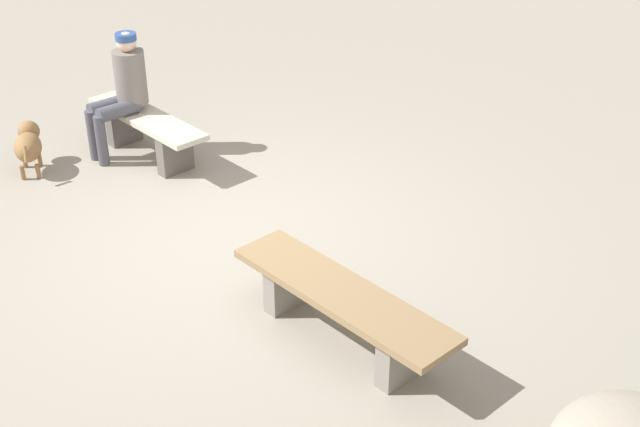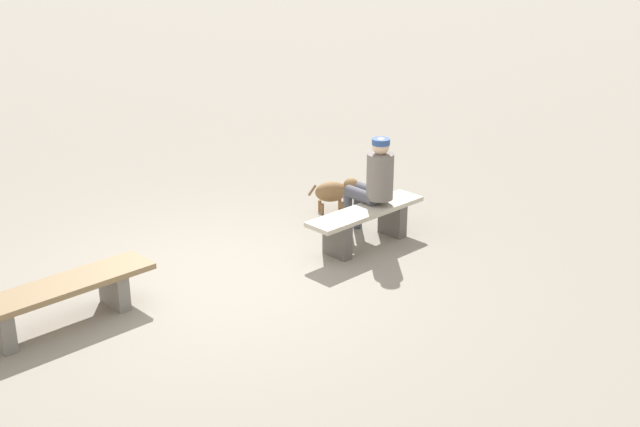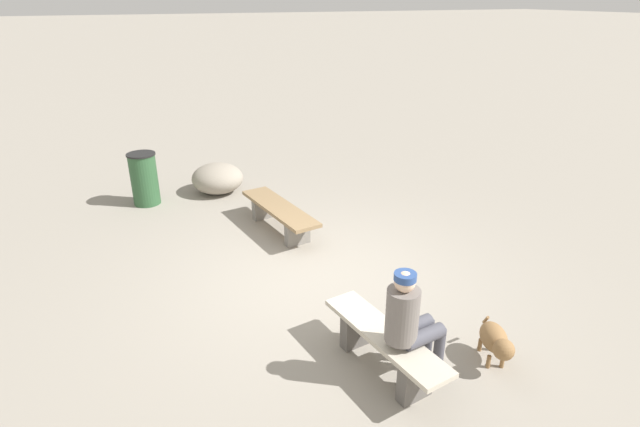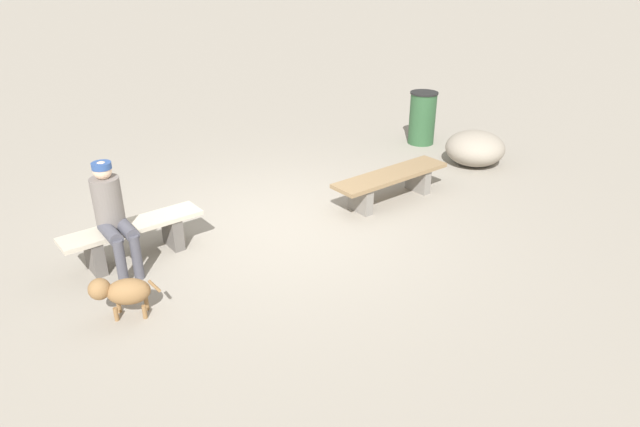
{
  "view_description": "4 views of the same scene",
  "coord_description": "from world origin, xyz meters",
  "px_view_note": "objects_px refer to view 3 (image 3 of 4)",
  "views": [
    {
      "loc": [
        -5.77,
        2.95,
        3.93
      ],
      "look_at": [
        -0.87,
        -0.38,
        0.54
      ],
      "focal_mm": 48.79,
      "sensor_mm": 36.0,
      "label": 1
    },
    {
      "loc": [
        -3.66,
        -7.09,
        3.79
      ],
      "look_at": [
        1.44,
        0.16,
        0.4
      ],
      "focal_mm": 45.98,
      "sensor_mm": 36.0,
      "label": 2
    },
    {
      "loc": [
        5.4,
        -2.37,
        3.56
      ],
      "look_at": [
        -1.28,
        0.53,
        0.37
      ],
      "focal_mm": 28.16,
      "sensor_mm": 36.0,
      "label": 3
    },
    {
      "loc": [
        2.86,
        5.94,
        3.33
      ],
      "look_at": [
        0.28,
        1.41,
        0.84
      ],
      "focal_mm": 31.47,
      "sensor_mm": 36.0,
      "label": 4
    }
  ],
  "objects_px": {
    "bench_right": "(384,345)",
    "dog": "(496,341)",
    "boulder": "(218,178)",
    "trash_bin": "(144,179)",
    "seated_person": "(410,319)",
    "bench_left": "(279,213)"
  },
  "relations": [
    {
      "from": "dog",
      "to": "trash_bin",
      "type": "xyz_separation_m",
      "value": [
        -6.03,
        -2.85,
        0.2
      ]
    },
    {
      "from": "boulder",
      "to": "bench_right",
      "type": "bearing_deg",
      "value": 4.03
    },
    {
      "from": "seated_person",
      "to": "boulder",
      "type": "distance_m",
      "value": 5.96
    },
    {
      "from": "bench_right",
      "to": "trash_bin",
      "type": "xyz_separation_m",
      "value": [
        -5.65,
        -1.74,
        0.18
      ]
    },
    {
      "from": "boulder",
      "to": "trash_bin",
      "type": "bearing_deg",
      "value": -87.68
    },
    {
      "from": "bench_right",
      "to": "seated_person",
      "type": "distance_m",
      "value": 0.48
    },
    {
      "from": "dog",
      "to": "boulder",
      "type": "distance_m",
      "value": 6.27
    },
    {
      "from": "boulder",
      "to": "seated_person",
      "type": "bearing_deg",
      "value": 5.19
    },
    {
      "from": "seated_person",
      "to": "boulder",
      "type": "xyz_separation_m",
      "value": [
        -5.92,
        -0.54,
        -0.43
      ]
    },
    {
      "from": "bench_right",
      "to": "dog",
      "type": "distance_m",
      "value": 1.17
    },
    {
      "from": "bench_right",
      "to": "seated_person",
      "type": "bearing_deg",
      "value": 24.17
    },
    {
      "from": "seated_person",
      "to": "trash_bin",
      "type": "distance_m",
      "value": 6.16
    },
    {
      "from": "seated_person",
      "to": "trash_bin",
      "type": "relative_size",
      "value": 1.31
    },
    {
      "from": "trash_bin",
      "to": "boulder",
      "type": "distance_m",
      "value": 1.36
    },
    {
      "from": "bench_left",
      "to": "dog",
      "type": "bearing_deg",
      "value": 5.11
    },
    {
      "from": "trash_bin",
      "to": "bench_right",
      "type": "bearing_deg",
      "value": 17.12
    },
    {
      "from": "bench_left",
      "to": "seated_person",
      "type": "height_order",
      "value": "seated_person"
    },
    {
      "from": "bench_right",
      "to": "trash_bin",
      "type": "height_order",
      "value": "trash_bin"
    },
    {
      "from": "bench_left",
      "to": "boulder",
      "type": "xyz_separation_m",
      "value": [
        -2.13,
        -0.53,
        -0.02
      ]
    },
    {
      "from": "seated_person",
      "to": "trash_bin",
      "type": "bearing_deg",
      "value": -169.14
    },
    {
      "from": "seated_person",
      "to": "boulder",
      "type": "bearing_deg",
      "value": 178.29
    },
    {
      "from": "seated_person",
      "to": "bench_right",
      "type": "bearing_deg",
      "value": -153.98
    }
  ]
}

